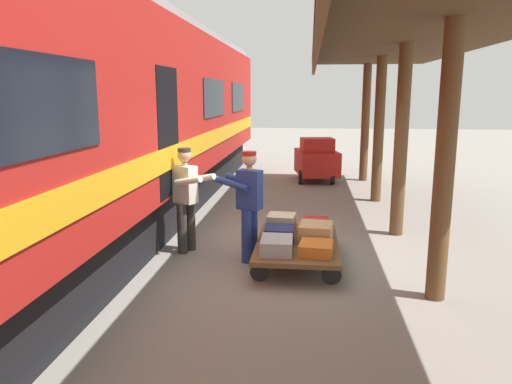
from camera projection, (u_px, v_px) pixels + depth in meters
name	position (u px, v px, depth m)	size (l,w,h in m)	color
ground_plane	(295.00, 256.00, 7.81)	(60.00, 60.00, 0.00)	gray
platform_canopy	(421.00, 44.00, 6.99)	(3.20, 15.28, 3.56)	brown
train_car	(77.00, 125.00, 7.78)	(3.02, 21.55, 4.00)	#B21E19
luggage_cart	(297.00, 244.00, 7.46)	(1.25, 2.07, 0.34)	brown
suitcase_orange_carryall	(316.00, 248.00, 6.85)	(0.45, 0.51, 0.16)	#CC6B23
suitcase_cream_canvas	(281.00, 223.00, 8.01)	(0.44, 0.44, 0.27)	beige
suitcase_tan_vintage	(316.00, 233.00, 7.40)	(0.48, 0.54, 0.28)	tan
suitcase_gray_aluminum	(277.00, 245.00, 6.91)	(0.44, 0.58, 0.21)	#9EA0A5
suitcase_red_plastic	(315.00, 226.00, 7.96)	(0.43, 0.57, 0.20)	#AD231E
suitcase_navy_fabric	(279.00, 234.00, 7.46)	(0.45, 0.47, 0.21)	navy
porter_in_overalls	(248.00, 202.00, 7.44)	(0.73, 0.57, 1.70)	navy
porter_by_door	(186.00, 196.00, 7.85)	(0.74, 0.63, 1.70)	#332D28
baggage_tug	(317.00, 160.00, 14.43)	(1.38, 1.87, 1.30)	#B21E19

